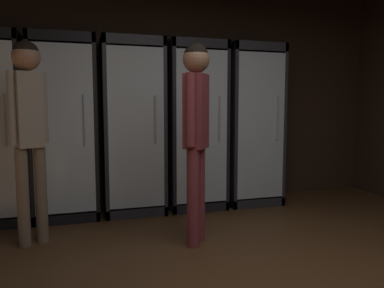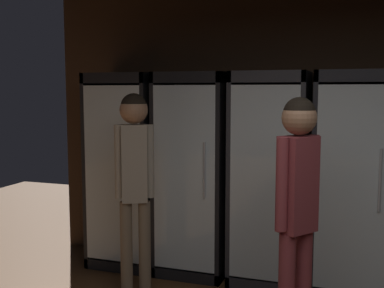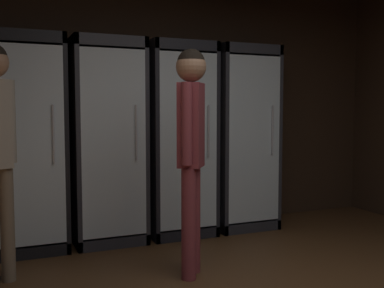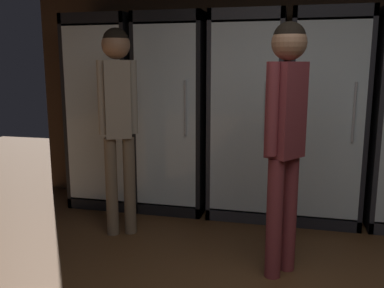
{
  "view_description": "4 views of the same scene",
  "coord_description": "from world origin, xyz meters",
  "px_view_note": "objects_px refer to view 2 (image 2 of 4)",
  "views": [
    {
      "loc": [
        -1.24,
        -1.48,
        1.2
      ],
      "look_at": [
        0.03,
        2.72,
        0.75
      ],
      "focal_mm": 34.78,
      "sensor_mm": 36.0,
      "label": 1
    },
    {
      "loc": [
        0.05,
        -1.57,
        1.76
      ],
      "look_at": [
        -1.41,
        2.69,
        1.25
      ],
      "focal_mm": 44.66,
      "sensor_mm": 36.0,
      "label": 2
    },
    {
      "loc": [
        -1.62,
        -1.63,
        1.28
      ],
      "look_at": [
        0.11,
        2.46,
        0.93
      ],
      "focal_mm": 43.05,
      "sensor_mm": 36.0,
      "label": 3
    },
    {
      "loc": [
        -0.26,
        -1.24,
        1.44
      ],
      "look_at": [
        -1.12,
        2.32,
        0.74
      ],
      "focal_mm": 38.74,
      "sensor_mm": 36.0,
      "label": 4
    }
  ],
  "objects_px": {
    "cooler_far_left": "(128,171)",
    "shopper_far": "(297,195)",
    "cooler_left": "(196,175)",
    "shopper_near": "(135,169)",
    "cooler_right": "(353,186)",
    "cooler_center": "(270,180)"
  },
  "relations": [
    {
      "from": "cooler_right",
      "to": "shopper_near",
      "type": "height_order",
      "value": "cooler_right"
    },
    {
      "from": "shopper_far",
      "to": "cooler_left",
      "type": "bearing_deg",
      "value": 132.65
    },
    {
      "from": "cooler_left",
      "to": "shopper_far",
      "type": "bearing_deg",
      "value": -47.35
    },
    {
      "from": "cooler_left",
      "to": "shopper_near",
      "type": "bearing_deg",
      "value": -107.6
    },
    {
      "from": "cooler_left",
      "to": "cooler_center",
      "type": "relative_size",
      "value": 1.0
    },
    {
      "from": "cooler_far_left",
      "to": "shopper_far",
      "type": "xyz_separation_m",
      "value": [
        1.82,
        -1.2,
        0.13
      ]
    },
    {
      "from": "shopper_near",
      "to": "shopper_far",
      "type": "distance_m",
      "value": 1.41
    },
    {
      "from": "cooler_far_left",
      "to": "shopper_near",
      "type": "distance_m",
      "value": 0.95
    },
    {
      "from": "cooler_center",
      "to": "cooler_right",
      "type": "xyz_separation_m",
      "value": [
        0.72,
        0.0,
        -0.0
      ]
    },
    {
      "from": "cooler_far_left",
      "to": "cooler_right",
      "type": "xyz_separation_m",
      "value": [
        2.16,
        -0.0,
        -0.01
      ]
    },
    {
      "from": "cooler_left",
      "to": "cooler_right",
      "type": "xyz_separation_m",
      "value": [
        1.44,
        0.0,
        -0.01
      ]
    },
    {
      "from": "cooler_center",
      "to": "shopper_near",
      "type": "distance_m",
      "value": 1.28
    },
    {
      "from": "shopper_near",
      "to": "shopper_far",
      "type": "relative_size",
      "value": 1.01
    },
    {
      "from": "cooler_left",
      "to": "shopper_near",
      "type": "height_order",
      "value": "cooler_left"
    },
    {
      "from": "cooler_far_left",
      "to": "shopper_far",
      "type": "height_order",
      "value": "cooler_far_left"
    },
    {
      "from": "cooler_right",
      "to": "shopper_far",
      "type": "height_order",
      "value": "cooler_right"
    },
    {
      "from": "cooler_left",
      "to": "cooler_right",
      "type": "height_order",
      "value": "same"
    },
    {
      "from": "cooler_right",
      "to": "cooler_left",
      "type": "bearing_deg",
      "value": -179.98
    },
    {
      "from": "shopper_far",
      "to": "shopper_near",
      "type": "bearing_deg",
      "value": 164.09
    },
    {
      "from": "cooler_far_left",
      "to": "shopper_far",
      "type": "relative_size",
      "value": 1.12
    },
    {
      "from": "cooler_center",
      "to": "shopper_near",
      "type": "height_order",
      "value": "cooler_center"
    },
    {
      "from": "cooler_left",
      "to": "shopper_near",
      "type": "distance_m",
      "value": 0.86
    }
  ]
}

